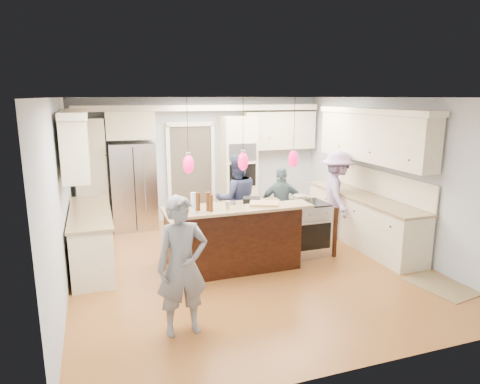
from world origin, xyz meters
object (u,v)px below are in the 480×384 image
object	(u,v)px
person_bar_end	(182,266)
person_far_left	(237,199)
refrigerator	(133,186)
island_range	(306,228)
kitchen_island	(231,236)

from	to	relation	value
person_bar_end	person_far_left	size ratio (longest dim) A/B	0.98
person_bar_end	person_far_left	world-z (taller)	person_far_left
refrigerator	island_range	distance (m)	3.71
refrigerator	person_far_left	world-z (taller)	refrigerator
island_range	person_bar_end	distance (m)	3.20
island_range	person_far_left	bearing A→B (deg)	135.55
kitchen_island	island_range	xyz separation A→B (m)	(1.41, 0.08, -0.03)
person_bar_end	refrigerator	bearing A→B (deg)	90.16
refrigerator	kitchen_island	bearing A→B (deg)	-63.12
refrigerator	person_far_left	xyz separation A→B (m)	(1.74, -1.54, -0.06)
person_far_left	person_bar_end	bearing A→B (deg)	65.85
kitchen_island	person_bar_end	xyz separation A→B (m)	(-1.16, -1.79, 0.34)
person_bar_end	kitchen_island	bearing A→B (deg)	55.30
refrigerator	person_bar_end	xyz separation A→B (m)	(0.14, -4.36, -0.08)
kitchen_island	person_far_left	size ratio (longest dim) A/B	1.25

